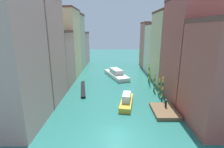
{
  "coord_description": "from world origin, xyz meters",
  "views": [
    {
      "loc": [
        -0.55,
        -19.46,
        13.49
      ],
      "look_at": [
        -0.55,
        25.98,
        1.5
      ],
      "focal_mm": 26.85,
      "sensor_mm": 36.0,
      "label": 1
    }
  ],
  "objects_px": {
    "mooring_pole_4": "(149,73)",
    "waterfront_dock": "(164,111)",
    "mooring_pole_2": "(154,83)",
    "vaporetto_white": "(116,74)",
    "motorboat_0": "(126,101)",
    "mooring_pole_0": "(162,89)",
    "mooring_pole_3": "(150,78)",
    "person_on_dock": "(166,103)",
    "gondola_black": "(83,89)",
    "mooring_pole_1": "(159,87)"
  },
  "relations": [
    {
      "from": "mooring_pole_0",
      "to": "vaporetto_white",
      "type": "relative_size",
      "value": 0.39
    },
    {
      "from": "mooring_pole_3",
      "to": "mooring_pole_1",
      "type": "bearing_deg",
      "value": -86.45
    },
    {
      "from": "person_on_dock",
      "to": "gondola_black",
      "type": "xyz_separation_m",
      "value": [
        -16.05,
        10.31,
        -1.02
      ]
    },
    {
      "from": "mooring_pole_2",
      "to": "mooring_pole_3",
      "type": "xyz_separation_m",
      "value": [
        -0.1,
        4.24,
        -0.07
      ]
    },
    {
      "from": "gondola_black",
      "to": "mooring_pole_2",
      "type": "bearing_deg",
      "value": -4.01
    },
    {
      "from": "person_on_dock",
      "to": "mooring_pole_3",
      "type": "xyz_separation_m",
      "value": [
        0.13,
        13.4,
        0.75
      ]
    },
    {
      "from": "mooring_pole_1",
      "to": "mooring_pole_3",
      "type": "relative_size",
      "value": 0.99
    },
    {
      "from": "mooring_pole_1",
      "to": "mooring_pole_4",
      "type": "xyz_separation_m",
      "value": [
        -0.08,
        9.8,
        0.62
      ]
    },
    {
      "from": "person_on_dock",
      "to": "motorboat_0",
      "type": "height_order",
      "value": "motorboat_0"
    },
    {
      "from": "mooring_pole_0",
      "to": "mooring_pole_3",
      "type": "relative_size",
      "value": 1.26
    },
    {
      "from": "mooring_pole_0",
      "to": "vaporetto_white",
      "type": "distance_m",
      "value": 19.41
    },
    {
      "from": "waterfront_dock",
      "to": "mooring_pole_2",
      "type": "distance_m",
      "value": 10.26
    },
    {
      "from": "motorboat_0",
      "to": "mooring_pole_4",
      "type": "bearing_deg",
      "value": 63.33
    },
    {
      "from": "mooring_pole_4",
      "to": "waterfront_dock",
      "type": "bearing_deg",
      "value": -93.15
    },
    {
      "from": "gondola_black",
      "to": "motorboat_0",
      "type": "distance_m",
      "value": 12.48
    },
    {
      "from": "vaporetto_white",
      "to": "mooring_pole_4",
      "type": "bearing_deg",
      "value": -30.48
    },
    {
      "from": "mooring_pole_2",
      "to": "vaporetto_white",
      "type": "distance_m",
      "value": 14.72
    },
    {
      "from": "waterfront_dock",
      "to": "person_on_dock",
      "type": "height_order",
      "value": "person_on_dock"
    },
    {
      "from": "waterfront_dock",
      "to": "mooring_pole_4",
      "type": "distance_m",
      "value": 17.36
    },
    {
      "from": "vaporetto_white",
      "to": "motorboat_0",
      "type": "bearing_deg",
      "value": -85.68
    },
    {
      "from": "mooring_pole_0",
      "to": "mooring_pole_3",
      "type": "bearing_deg",
      "value": 91.99
    },
    {
      "from": "mooring_pole_4",
      "to": "mooring_pole_0",
      "type": "bearing_deg",
      "value": -90.12
    },
    {
      "from": "mooring_pole_3",
      "to": "motorboat_0",
      "type": "xyz_separation_m",
      "value": [
        -6.72,
        -11.23,
        -1.2
      ]
    },
    {
      "from": "mooring_pole_0",
      "to": "vaporetto_white",
      "type": "xyz_separation_m",
      "value": [
        -8.5,
        17.37,
        -1.64
      ]
    },
    {
      "from": "mooring_pole_1",
      "to": "mooring_pole_2",
      "type": "xyz_separation_m",
      "value": [
        -0.33,
        2.7,
        0.08
      ]
    },
    {
      "from": "mooring_pole_1",
      "to": "motorboat_0",
      "type": "xyz_separation_m",
      "value": [
        -7.15,
        -4.29,
        -1.19
      ]
    },
    {
      "from": "mooring_pole_2",
      "to": "gondola_black",
      "type": "distance_m",
      "value": 16.42
    },
    {
      "from": "person_on_dock",
      "to": "gondola_black",
      "type": "bearing_deg",
      "value": 147.29
    },
    {
      "from": "mooring_pole_2",
      "to": "motorboat_0",
      "type": "relative_size",
      "value": 0.53
    },
    {
      "from": "mooring_pole_1",
      "to": "gondola_black",
      "type": "height_order",
      "value": "mooring_pole_1"
    },
    {
      "from": "mooring_pole_3",
      "to": "motorboat_0",
      "type": "height_order",
      "value": "mooring_pole_3"
    },
    {
      "from": "mooring_pole_4",
      "to": "person_on_dock",
      "type": "bearing_deg",
      "value": -91.71
    },
    {
      "from": "waterfront_dock",
      "to": "motorboat_0",
      "type": "xyz_separation_m",
      "value": [
        -6.13,
        3.09,
        0.5
      ]
    },
    {
      "from": "waterfront_dock",
      "to": "mooring_pole_0",
      "type": "bearing_deg",
      "value": 79.2
    },
    {
      "from": "mooring_pole_1",
      "to": "person_on_dock",
      "type": "bearing_deg",
      "value": -94.96
    },
    {
      "from": "person_on_dock",
      "to": "mooring_pole_2",
      "type": "xyz_separation_m",
      "value": [
        0.23,
        9.17,
        0.82
      ]
    },
    {
      "from": "motorboat_0",
      "to": "mooring_pole_1",
      "type": "bearing_deg",
      "value": 30.93
    },
    {
      "from": "mooring_pole_4",
      "to": "gondola_black",
      "type": "relative_size",
      "value": 0.47
    },
    {
      "from": "mooring_pole_0",
      "to": "mooring_pole_2",
      "type": "bearing_deg",
      "value": 92.52
    },
    {
      "from": "mooring_pole_2",
      "to": "mooring_pole_4",
      "type": "relative_size",
      "value": 0.79
    },
    {
      "from": "person_on_dock",
      "to": "mooring_pole_0",
      "type": "height_order",
      "value": "mooring_pole_0"
    },
    {
      "from": "mooring_pole_0",
      "to": "mooring_pole_2",
      "type": "relative_size",
      "value": 1.22
    },
    {
      "from": "mooring_pole_3",
      "to": "gondola_black",
      "type": "bearing_deg",
      "value": -169.16
    },
    {
      "from": "person_on_dock",
      "to": "mooring_pole_1",
      "type": "height_order",
      "value": "mooring_pole_1"
    },
    {
      "from": "mooring_pole_3",
      "to": "vaporetto_white",
      "type": "distance_m",
      "value": 11.41
    },
    {
      "from": "mooring_pole_2",
      "to": "mooring_pole_3",
      "type": "bearing_deg",
      "value": 91.34
    },
    {
      "from": "mooring_pole_2",
      "to": "mooring_pole_4",
      "type": "distance_m",
      "value": 7.13
    },
    {
      "from": "mooring_pole_1",
      "to": "motorboat_0",
      "type": "distance_m",
      "value": 8.43
    },
    {
      "from": "vaporetto_white",
      "to": "gondola_black",
      "type": "bearing_deg",
      "value": -126.12
    },
    {
      "from": "mooring_pole_2",
      "to": "mooring_pole_4",
      "type": "height_order",
      "value": "mooring_pole_4"
    }
  ]
}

